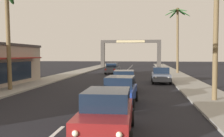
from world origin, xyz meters
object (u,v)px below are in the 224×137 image
(sedan_third_in_queue, at_px, (120,90))
(sedan_lead_at_stop_bar, at_px, (107,113))
(palm_left_second, at_px, (7,16))
(town_gateway_arch, at_px, (131,50))
(sedan_fifth_in_queue, at_px, (124,81))
(palm_right_farthest, at_px, (178,29))
(sedan_parked_nearest_kerb, at_px, (161,75))
(sedan_oncoming_far, at_px, (113,68))

(sedan_third_in_queue, bearing_deg, sedan_lead_at_stop_bar, -89.27)
(palm_left_second, distance_m, town_gateway_arch, 42.36)
(sedan_lead_at_stop_bar, bearing_deg, sedan_third_in_queue, 90.73)
(sedan_fifth_in_queue, bearing_deg, palm_right_farthest, 71.30)
(palm_left_second, bearing_deg, sedan_parked_nearest_kerb, 31.08)
(sedan_fifth_in_queue, distance_m, palm_right_farthest, 21.85)
(sedan_oncoming_far, bearing_deg, sedan_third_in_queue, -81.83)
(sedan_third_in_queue, xyz_separation_m, town_gateway_arch, (-1.90, 46.21, 3.37))
(town_gateway_arch, bearing_deg, sedan_oncoming_far, -94.31)
(palm_left_second, relative_size, town_gateway_arch, 0.59)
(palm_left_second, height_order, palm_right_farthest, palm_right_farthest)
(sedan_lead_at_stop_bar, distance_m, town_gateway_arch, 52.21)
(palm_left_second, bearing_deg, town_gateway_arch, 79.50)
(town_gateway_arch, bearing_deg, palm_left_second, -100.50)
(palm_left_second, xyz_separation_m, town_gateway_arch, (7.71, 41.61, -1.88))
(sedan_third_in_queue, xyz_separation_m, sedan_oncoming_far, (-3.53, 24.57, 0.00))
(town_gateway_arch, bearing_deg, palm_right_farthest, -67.75)
(sedan_oncoming_far, height_order, palm_right_farthest, palm_right_farthest)
(sedan_fifth_in_queue, distance_m, sedan_parked_nearest_kerb, 7.27)
(sedan_fifth_in_queue, height_order, palm_left_second, palm_left_second)
(sedan_third_in_queue, distance_m, town_gateway_arch, 46.37)
(sedan_lead_at_stop_bar, relative_size, sedan_parked_nearest_kerb, 1.01)
(sedan_lead_at_stop_bar, height_order, sedan_parked_nearest_kerb, same)
(sedan_lead_at_stop_bar, height_order, sedan_third_in_queue, same)
(sedan_lead_at_stop_bar, relative_size, palm_left_second, 0.53)
(sedan_third_in_queue, bearing_deg, sedan_oncoming_far, 98.17)
(sedan_oncoming_far, bearing_deg, sedan_parked_nearest_kerb, -61.46)
(sedan_lead_at_stop_bar, height_order, sedan_oncoming_far, same)
(sedan_parked_nearest_kerb, bearing_deg, sedan_lead_at_stop_bar, -99.62)
(palm_left_second, height_order, town_gateway_arch, palm_left_second)
(palm_left_second, relative_size, palm_right_farthest, 0.83)
(sedan_parked_nearest_kerb, distance_m, palm_left_second, 15.80)
(sedan_lead_at_stop_bar, xyz_separation_m, palm_left_second, (-9.69, 10.46, 5.25))
(sedan_lead_at_stop_bar, relative_size, sedan_oncoming_far, 0.99)
(sedan_third_in_queue, distance_m, sedan_fifth_in_queue, 5.86)
(sedan_third_in_queue, height_order, sedan_fifth_in_queue, same)
(sedan_fifth_in_queue, height_order, town_gateway_arch, town_gateway_arch)
(sedan_lead_at_stop_bar, distance_m, sedan_parked_nearest_kerb, 18.41)
(sedan_third_in_queue, bearing_deg, town_gateway_arch, 92.35)
(sedan_parked_nearest_kerb, bearing_deg, sedan_fifth_in_queue, -117.74)
(sedan_third_in_queue, relative_size, palm_right_farthest, 0.44)
(sedan_lead_at_stop_bar, distance_m, palm_right_farthest, 32.80)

